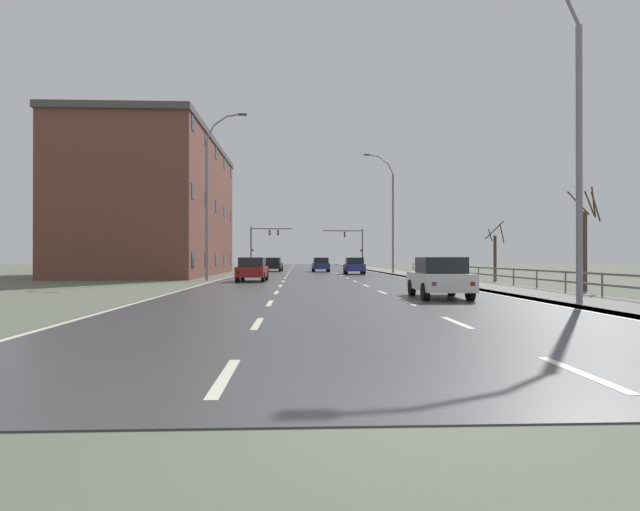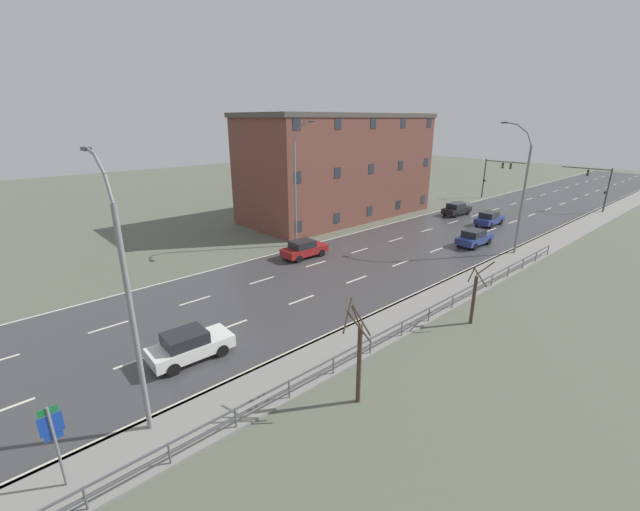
# 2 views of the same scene
# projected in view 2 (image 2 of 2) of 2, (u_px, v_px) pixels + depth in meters

# --- Properties ---
(ground_plane) EXTENTS (160.00, 160.00, 0.12)m
(ground_plane) POSITION_uv_depth(u_px,v_px,m) (460.00, 231.00, 44.33)
(ground_plane) COLOR #5B6051
(road_asphalt_strip) EXTENTS (14.00, 120.00, 0.03)m
(road_asphalt_strip) POSITION_uv_depth(u_px,v_px,m) (508.00, 214.00, 51.90)
(road_asphalt_strip) COLOR #3D3D3F
(road_asphalt_strip) RESTS_ON ground
(sidewalk_right) EXTENTS (3.00, 120.00, 0.12)m
(sidewalk_right) POSITION_uv_depth(u_px,v_px,m) (582.00, 225.00, 45.96)
(sidewalk_right) COLOR gray
(sidewalk_right) RESTS_ON ground
(guardrail) EXTENTS (0.07, 39.58, 1.00)m
(guardrail) POSITION_uv_depth(u_px,v_px,m) (416.00, 319.00, 23.17)
(guardrail) COLOR #515459
(guardrail) RESTS_ON ground
(street_lamp_foreground) EXTENTS (2.61, 0.24, 10.70)m
(street_lamp_foreground) POSITION_uv_depth(u_px,v_px,m) (129.00, 308.00, 14.32)
(street_lamp_foreground) COLOR slate
(street_lamp_foreground) RESTS_ON ground
(street_lamp_midground) EXTENTS (2.87, 0.24, 11.37)m
(street_lamp_midground) POSITION_uv_depth(u_px,v_px,m) (522.00, 193.00, 34.87)
(street_lamp_midground) COLOR slate
(street_lamp_midground) RESTS_ON ground
(street_lamp_left_bank) EXTENTS (2.81, 0.24, 11.47)m
(street_lamp_left_bank) POSITION_uv_depth(u_px,v_px,m) (296.00, 188.00, 37.04)
(street_lamp_left_bank) COLOR slate
(street_lamp_left_bank) RESTS_ON ground
(highway_sign) EXTENTS (0.09, 0.68, 3.20)m
(highway_sign) POSITION_uv_depth(u_px,v_px,m) (54.00, 438.00, 12.74)
(highway_sign) COLOR slate
(highway_sign) RESTS_ON ground
(traffic_signal_right) EXTENTS (5.82, 0.36, 5.67)m
(traffic_signal_right) POSITION_uv_depth(u_px,v_px,m) (599.00, 182.00, 52.08)
(traffic_signal_right) COLOR #38383A
(traffic_signal_right) RESTS_ON ground
(traffic_signal_left) EXTENTS (5.89, 0.36, 5.86)m
(traffic_signal_left) POSITION_uv_depth(u_px,v_px,m) (494.00, 172.00, 60.30)
(traffic_signal_left) COLOR #38383A
(traffic_signal_left) RESTS_ON ground
(car_near_right) EXTENTS (2.02, 4.20, 1.57)m
(car_near_right) POSITION_uv_depth(u_px,v_px,m) (457.00, 209.00, 50.86)
(car_near_right) COLOR black
(car_near_right) RESTS_ON ground
(car_distant) EXTENTS (1.91, 4.14, 1.57)m
(car_distant) POSITION_uv_depth(u_px,v_px,m) (304.00, 249.00, 35.32)
(car_distant) COLOR maroon
(car_distant) RESTS_ON ground
(car_far_right) EXTENTS (1.91, 4.14, 1.57)m
(car_far_right) POSITION_uv_depth(u_px,v_px,m) (474.00, 238.00, 38.62)
(car_far_right) COLOR navy
(car_far_right) RESTS_ON ground
(car_near_left) EXTENTS (1.90, 4.13, 1.57)m
(car_near_left) POSITION_uv_depth(u_px,v_px,m) (489.00, 218.00, 46.01)
(car_near_left) COLOR navy
(car_near_left) RESTS_ON ground
(car_mid_centre) EXTENTS (1.93, 4.15, 1.57)m
(car_mid_centre) POSITION_uv_depth(u_px,v_px,m) (190.00, 345.00, 20.29)
(car_mid_centre) COLOR silver
(car_mid_centre) RESTS_ON ground
(brick_building) EXTENTS (10.64, 24.20, 12.20)m
(brick_building) POSITION_uv_depth(u_px,v_px,m) (339.00, 166.00, 49.11)
(brick_building) COLOR brown
(brick_building) RESTS_ON ground
(bare_tree_near) EXTENTS (1.45, 1.01, 4.79)m
(bare_tree_near) POSITION_uv_depth(u_px,v_px,m) (359.00, 357.00, 16.74)
(bare_tree_near) COLOR #423328
(bare_tree_near) RESTS_ON ground
(bare_tree_mid) EXTENTS (1.19, 1.50, 4.04)m
(bare_tree_mid) POSITION_uv_depth(u_px,v_px,m) (474.00, 296.00, 23.58)
(bare_tree_mid) COLOR #423328
(bare_tree_mid) RESTS_ON ground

